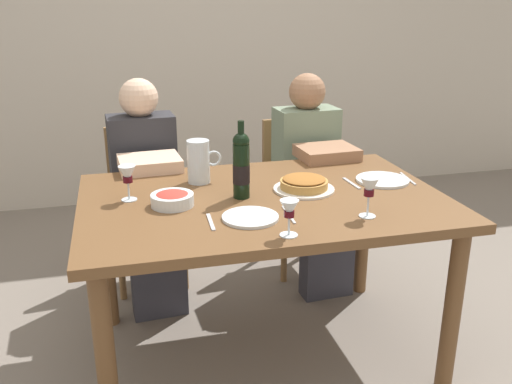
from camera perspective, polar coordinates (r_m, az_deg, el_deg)
ground_plane at (r=2.66m, az=0.70°, el=-16.07°), size 8.00×8.00×0.00m
back_wall at (r=4.40m, az=-7.20°, el=17.33°), size 8.00×0.10×2.80m
dining_table at (r=2.34m, az=0.77°, el=-2.60°), size 1.50×1.00×0.76m
wine_bottle at (r=2.26m, az=-1.53°, el=2.76°), size 0.07×0.07×0.32m
water_pitcher at (r=2.47m, az=-5.90°, el=2.88°), size 0.15×0.10×0.19m
baked_tart at (r=2.38m, az=4.96°, el=0.82°), size 0.26×0.26×0.06m
salad_bowl at (r=2.22m, az=-8.61°, el=-0.68°), size 0.17×0.17×0.06m
wine_glass_left_diner at (r=1.90m, az=3.44°, el=-1.95°), size 0.07×0.07×0.13m
wine_glass_right_diner at (r=2.10m, az=11.56°, el=0.30°), size 0.07×0.07×0.15m
wine_glass_centre at (r=2.29m, az=-13.08°, el=1.60°), size 0.07×0.07×0.15m
dinner_plate_left_setting at (r=2.56m, az=12.88°, el=1.22°), size 0.24×0.24×0.01m
dinner_plate_right_setting at (r=2.07m, az=-0.59°, el=-2.62°), size 0.21×0.21×0.01m
fork_left_setting at (r=2.50m, az=9.80°, el=0.89°), size 0.02×0.16×0.00m
knife_left_setting at (r=2.62m, az=15.34°, el=1.34°), size 0.03×0.18×0.00m
knife_right_setting at (r=2.11m, az=3.37°, el=-2.33°), size 0.02×0.18×0.00m
spoon_right_setting at (r=2.05m, az=-4.68°, el=-3.09°), size 0.02×0.16×0.00m
chair_left at (r=3.18m, az=-11.50°, el=-0.23°), size 0.43×0.43×0.87m
diner_left at (r=2.92m, az=-11.12°, el=0.50°), size 0.36×0.52×1.16m
chair_right at (r=3.32m, az=4.23°, el=0.90°), size 0.42×0.42×0.87m
diner_right at (r=3.07m, az=5.88°, el=1.69°), size 0.35×0.52×1.16m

